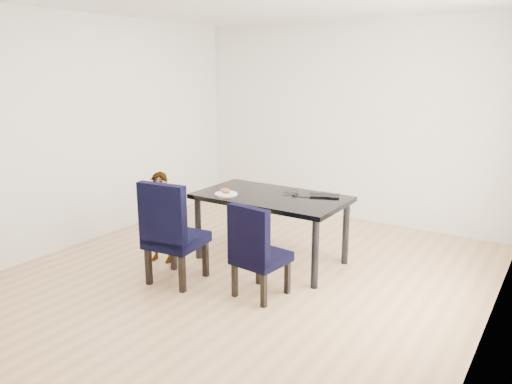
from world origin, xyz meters
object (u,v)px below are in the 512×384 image
Objects in this scene: chair_left at (176,231)px; laptop at (325,194)px; child at (161,218)px; plate at (226,194)px; dining_table at (271,228)px; chair_right at (261,250)px.

chair_left reaches higher than laptop.
chair_left is at bearing -45.32° from child.
plate is 1.07m from laptop.
plate reaches higher than dining_table.
dining_table is 1.60× the size of child.
dining_table is at bearing 121.33° from chair_right.
dining_table is 6.49× the size of plate.
plate is at bearing 76.35° from chair_left.
child is at bearing 141.95° from chair_left.
child is at bearing -144.63° from plate.
chair_left is 4.23× the size of plate.
child is 1.80m from laptop.
chair_left is 0.76m from plate.
dining_table is 1.53× the size of chair_left.
chair_right is at bearing -19.27° from child.
chair_right is 3.67× the size of plate.
child is at bearing -179.36° from chair_right.
chair_right is (0.88, 0.17, -0.07)m from chair_left.
child is at bearing 12.39° from laptop.
chair_right is (0.37, -0.78, 0.08)m from dining_table.
chair_left is at bearing -118.39° from dining_table.
laptop is at bearing 89.86° from chair_right.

